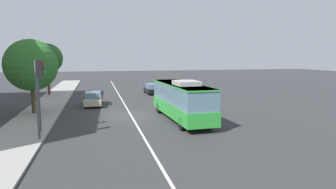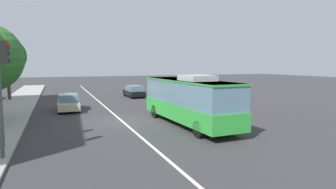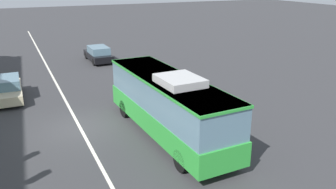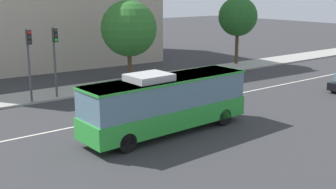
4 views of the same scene
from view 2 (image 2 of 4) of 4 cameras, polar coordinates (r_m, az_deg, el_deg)
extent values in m
plane|color=#333335|center=(21.35, -9.13, -5.26)|extent=(160.00, 160.00, 0.00)
cube|color=silver|center=(21.35, -9.13, -5.25)|extent=(76.00, 0.16, 0.01)
cube|color=green|center=(19.78, 4.03, -3.23)|extent=(10.10, 2.92, 1.10)
cube|color=slate|center=(19.61, 4.06, 0.63)|extent=(9.89, 2.84, 1.58)
cube|color=green|center=(19.55, 4.08, 2.75)|extent=(10.00, 2.90, 0.12)
cube|color=#B2B2B2|center=(18.49, 5.83, 3.29)|extent=(2.27, 1.89, 0.36)
cylinder|color=black|center=(22.46, -2.54, -3.34)|extent=(1.01, 0.34, 1.00)
cylinder|color=black|center=(23.34, 2.50, -2.98)|extent=(1.01, 0.34, 1.00)
cylinder|color=black|center=(16.43, 6.19, -6.86)|extent=(1.01, 0.34, 1.00)
cylinder|color=black|center=(17.61, 12.44, -6.09)|extent=(1.01, 0.34, 1.00)
cube|color=#C6B793|center=(27.30, -19.18, -1.94)|extent=(4.53, 1.89, 0.60)
cube|color=slate|center=(27.47, -19.24, -0.59)|extent=(2.55, 1.70, 0.64)
cylinder|color=black|center=(25.87, -17.32, -2.76)|extent=(0.64, 0.23, 0.64)
cylinder|color=black|center=(25.84, -20.87, -2.90)|extent=(0.64, 0.23, 0.64)
cylinder|color=black|center=(28.83, -17.64, -1.89)|extent=(0.64, 0.23, 0.64)
cylinder|color=black|center=(28.81, -20.82, -2.01)|extent=(0.64, 0.23, 0.64)
cube|color=black|center=(36.72, -6.83, 0.33)|extent=(4.53, 1.88, 0.60)
cube|color=slate|center=(36.43, -6.73, 1.26)|extent=(2.55, 1.70, 0.64)
cylinder|color=black|center=(37.99, -8.60, 0.18)|extent=(0.64, 0.23, 0.64)
cylinder|color=black|center=(38.40, -6.28, 0.27)|extent=(0.64, 0.23, 0.64)
cylinder|color=black|center=(35.10, -7.42, -0.28)|extent=(0.64, 0.23, 0.64)
cylinder|color=black|center=(35.54, -4.93, -0.17)|extent=(0.64, 0.23, 0.64)
cylinder|color=#47474C|center=(16.01, -30.41, -0.38)|extent=(0.16, 0.16, 5.20)
cube|color=black|center=(15.92, -29.79, 7.02)|extent=(0.34, 0.31, 0.96)
sphere|color=#2D2D2D|center=(15.93, -29.31, 8.19)|extent=(0.22, 0.22, 0.22)
sphere|color=#2D2D2D|center=(15.91, -29.25, 7.05)|extent=(0.22, 0.22, 0.22)
sphere|color=#1ED838|center=(15.91, -29.19, 5.89)|extent=(0.22, 0.22, 0.22)
cube|color=black|center=(13.95, -29.84, 7.26)|extent=(0.34, 0.31, 0.96)
sphere|color=red|center=(13.95, -29.29, 8.61)|extent=(0.22, 0.22, 0.22)
sphere|color=#2D2D2D|center=(13.94, -29.22, 7.30)|extent=(0.22, 0.22, 0.22)
sphere|color=#2D2D2D|center=(13.93, -29.16, 5.98)|extent=(0.22, 0.22, 0.22)
cylinder|color=#4C3823|center=(37.37, -29.10, 1.64)|extent=(0.36, 0.36, 3.57)
sphere|color=#235B23|center=(37.30, -29.36, 6.71)|extent=(4.07, 4.07, 4.07)
camera|label=1|loc=(6.48, 145.79, 6.62)|focal=31.53mm
camera|label=3|loc=(4.78, 9.73, 57.91)|focal=37.39mm
camera|label=4|loc=(26.76, 60.01, 10.52)|focal=44.83mm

